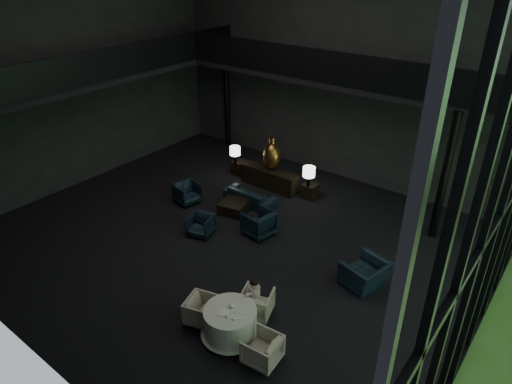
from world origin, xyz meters
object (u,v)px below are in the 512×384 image
Objects in this scene: sofa at (250,195)px; lounge_armchair_east at (259,221)px; window_armchair at (366,269)px; dining_table at (230,325)px; side_table_right at (310,191)px; lounge_armchair_south at (201,225)px; dining_chair_north at (257,302)px; table_lamp_right at (309,173)px; bronze_urn at (272,156)px; console at (269,178)px; table_lamp_left at (235,152)px; coffee_table at (234,207)px; side_table_left at (240,167)px; dining_chair_east at (262,349)px; lounge_armchair_west at (187,192)px; child at (254,290)px; dining_chair_west at (202,310)px.

sofa is 1.78× the size of lounge_armchair_east.
dining_table is at bearing -10.91° from window_armchair.
side_table_right is 0.77× the size of lounge_armchair_south.
side_table_right is 0.75× the size of dining_chair_north.
table_lamp_right reaches higher than window_armchair.
side_table_right is at bearing -117.39° from window_armchair.
window_armchair reaches higher than lounge_armchair_east.
dining_table is at bearing -61.11° from bronze_urn.
console is 3.34× the size of table_lamp_left.
side_table_left is at bearing 125.83° from coffee_table.
lounge_armchair_east is at bearing -146.66° from dining_chair_east.
lounge_armchair_west is (-3.19, -2.75, -0.64)m from table_lamp_right.
window_armchair is (5.08, 0.89, 0.15)m from lounge_armchair_south.
side_table_left is 0.78× the size of dining_chair_east.
lounge_armchair_west is at bearing -164.19° from coffee_table.
lounge_armchair_west is at bearing -137.65° from side_table_right.
dining_chair_east is at bearing -46.41° from table_lamp_left.
table_lamp_left is at bearing -177.49° from table_lamp_right.
lounge_armchair_south is at bearing -66.28° from window_armchair.
dining_table is (2.03, -6.71, 0.06)m from side_table_right.
table_lamp_right reaches higher than side_table_left.
side_table_right is at bearing -70.77° from child.
dining_chair_north is at bearing -46.14° from table_lamp_left.
dining_table is at bearing 68.62° from dining_chair_north.
console is 2.79× the size of lounge_armchair_west.
side_table_left is 1.03× the size of side_table_right.
side_table_left is 0.48× the size of window_armchair.
child reaches higher than window_armchair.
bronze_urn is at bearing -75.77° from dining_chair_north.
bronze_urn is 6.77m from child.
side_table_left is 7.81m from child.
table_lamp_right is (1.60, 0.09, 0.68)m from console.
side_table_right is at bearing -89.09° from dining_chair_north.
dining_table reaches higher than console.
child is (0.00, 0.88, 0.41)m from dining_table.
dining_chair_west is at bearing -79.68° from table_lamp_right.
console is 2.18m from coffee_table.
lounge_armchair_west is 6.46m from dining_table.
window_armchair is at bearing -39.79° from table_lamp_right.
coffee_table is 4.89m from dining_chair_north.
side_table_right is 6.87m from dining_chair_west.
console reaches higher than coffee_table.
side_table_right is 6.14m from dining_chair_north.
table_lamp_right reaches higher than lounge_armchair_south.
lounge_armchair_south is at bearing 28.62° from dining_chair_west.
console is 3.37× the size of dining_chair_west.
dining_chair_west is at bearing 26.74° from lounge_armchair_east.
table_lamp_left is 1.01× the size of dining_chair_west.
console is at bearing -149.89° from dining_chair_east.
console is 2.64× the size of coffee_table.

